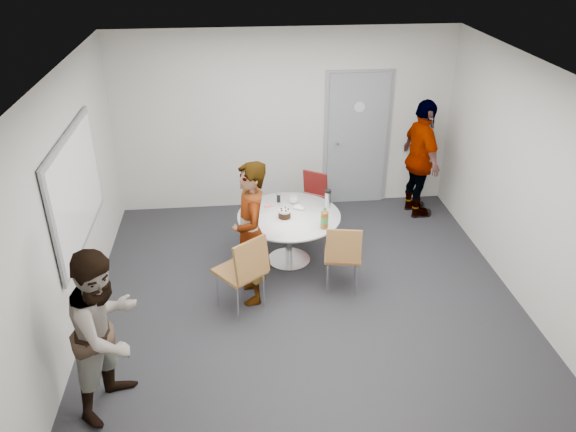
{
  "coord_description": "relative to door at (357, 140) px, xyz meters",
  "views": [
    {
      "loc": [
        -0.76,
        -5.42,
        4.04
      ],
      "look_at": [
        -0.18,
        0.25,
        0.97
      ],
      "focal_mm": 35.0,
      "sensor_mm": 36.0,
      "label": 1
    }
  ],
  "objects": [
    {
      "name": "ceiling",
      "position": [
        -1.1,
        -2.48,
        1.67
      ],
      "size": [
        5.0,
        5.0,
        0.0
      ],
      "primitive_type": "plane",
      "rotation": [
        3.14,
        0.0,
        0.0
      ],
      "color": "silver",
      "rests_on": "wall_back"
    },
    {
      "name": "door",
      "position": [
        0.0,
        0.0,
        0.0
      ],
      "size": [
        1.02,
        0.17,
        2.12
      ],
      "color": "gray",
      "rests_on": "wall_back"
    },
    {
      "name": "chair_far",
      "position": [
        -0.77,
        -0.72,
        -0.54
      ],
      "size": [
        0.54,
        0.56,
        0.81
      ],
      "rotation": [
        0.0,
        0.0,
        2.57
      ],
      "color": "maroon",
      "rests_on": "floor"
    },
    {
      "name": "chair_near_left",
      "position": [
        -1.81,
        -2.68,
        -0.43
      ],
      "size": [
        0.67,
        0.68,
        0.98
      ],
      "rotation": [
        0.0,
        0.0,
        0.66
      ],
      "color": "brown",
      "rests_on": "floor"
    },
    {
      "name": "person_main",
      "position": [
        -1.72,
        -2.41,
        -0.16
      ],
      "size": [
        0.48,
        0.67,
        1.73
      ],
      "primitive_type": "imported",
      "rotation": [
        0.0,
        0.0,
        -1.47
      ],
      "color": "#A5C6EA",
      "rests_on": "floor"
    },
    {
      "name": "wall_back",
      "position": [
        -1.1,
        0.02,
        0.32
      ],
      "size": [
        5.0,
        0.0,
        5.0
      ],
      "primitive_type": "plane",
      "rotation": [
        1.57,
        0.0,
        0.0
      ],
      "color": "beige",
      "rests_on": "floor"
    },
    {
      "name": "whiteboard",
      "position": [
        -3.56,
        -2.28,
        0.42
      ],
      "size": [
        0.04,
        1.9,
        1.25
      ],
      "color": "gray",
      "rests_on": "wall_left"
    },
    {
      "name": "chair_near_right",
      "position": [
        -0.65,
        -2.4,
        -0.48
      ],
      "size": [
        0.5,
        0.53,
        0.9
      ],
      "rotation": [
        0.0,
        0.0,
        -0.18
      ],
      "color": "brown",
      "rests_on": "floor"
    },
    {
      "name": "wall_front",
      "position": [
        -1.1,
        -4.98,
        0.32
      ],
      "size": [
        5.0,
        0.0,
        5.0
      ],
      "primitive_type": "plane",
      "rotation": [
        -1.57,
        0.0,
        0.0
      ],
      "color": "beige",
      "rests_on": "floor"
    },
    {
      "name": "person_right",
      "position": [
        0.85,
        -0.53,
        -0.14
      ],
      "size": [
        0.56,
        1.09,
        1.78
      ],
      "primitive_type": "imported",
      "rotation": [
        0.0,
        0.0,
        1.69
      ],
      "color": "black",
      "rests_on": "floor"
    },
    {
      "name": "wall_left",
      "position": [
        -3.6,
        -2.48,
        0.32
      ],
      "size": [
        0.0,
        5.0,
        5.0
      ],
      "primitive_type": "plane",
      "rotation": [
        1.57,
        0.0,
        1.57
      ],
      "color": "beige",
      "rests_on": "floor"
    },
    {
      "name": "table",
      "position": [
        -1.18,
        -1.67,
        -0.44
      ],
      "size": [
        1.31,
        1.31,
        0.96
      ],
      "color": "white",
      "rests_on": "floor"
    },
    {
      "name": "floor",
      "position": [
        -1.1,
        -2.48,
        -1.03
      ],
      "size": [
        5.0,
        5.0,
        0.0
      ],
      "primitive_type": "plane",
      "color": "black",
      "rests_on": "ground"
    },
    {
      "name": "person_left",
      "position": [
        -3.05,
        -3.91,
        -0.21
      ],
      "size": [
        0.91,
        0.99,
        1.64
      ],
      "primitive_type": "imported",
      "rotation": [
        0.0,
        0.0,
        1.12
      ],
      "color": "white",
      "rests_on": "floor"
    },
    {
      "name": "wall_right",
      "position": [
        1.4,
        -2.48,
        0.32
      ],
      "size": [
        0.0,
        5.0,
        5.0
      ],
      "primitive_type": "plane",
      "rotation": [
        1.57,
        0.0,
        -1.57
      ],
      "color": "beige",
      "rests_on": "floor"
    }
  ]
}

